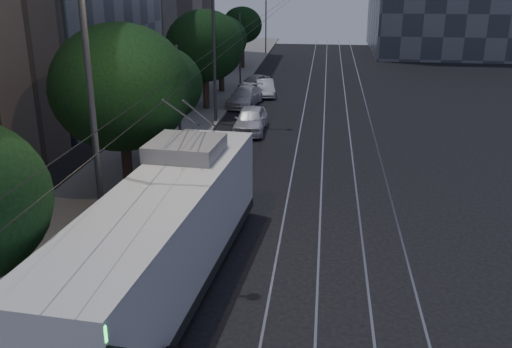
{
  "coord_description": "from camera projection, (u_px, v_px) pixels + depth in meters",
  "views": [
    {
      "loc": [
        1.7,
        -16.44,
        9.39
      ],
      "look_at": [
        -0.78,
        3.81,
        2.01
      ],
      "focal_mm": 40.0,
      "sensor_mm": 36.0,
      "label": 1
    }
  ],
  "objects": [
    {
      "name": "streetlamp_near",
      "position": [
        102.0,
        66.0,
        16.55
      ],
      "size": [
        2.68,
        0.44,
        11.25
      ],
      "color": "#4E4E50",
      "rests_on": "ground"
    },
    {
      "name": "pickup_silver",
      "position": [
        211.0,
        165.0,
        26.3
      ],
      "size": [
        3.32,
        6.28,
        1.68
      ],
      "primitive_type": "imported",
      "rotation": [
        0.0,
        0.0,
        0.09
      ],
      "color": "gray",
      "rests_on": "ground"
    },
    {
      "name": "streetlamp_far",
      "position": [
        220.0,
        19.0,
        34.43
      ],
      "size": [
        2.6,
        0.44,
        10.84
      ],
      "color": "#4E4E50",
      "rests_on": "ground"
    },
    {
      "name": "car_white_d",
      "position": [
        254.0,
        82.0,
        46.52
      ],
      "size": [
        2.73,
        3.9,
        1.23
      ],
      "primitive_type": "imported",
      "rotation": [
        0.0,
        0.0,
        -0.39
      ],
      "color": "silver",
      "rests_on": "ground"
    },
    {
      "name": "tree_2",
      "position": [
        160.0,
        85.0,
        28.44
      ],
      "size": [
        4.28,
        4.28,
        5.83
      ],
      "color": "black",
      "rests_on": "ground"
    },
    {
      "name": "sidewalk",
      "position": [
        186.0,
        116.0,
        38.23
      ],
      "size": [
        5.0,
        90.0,
        0.15
      ],
      "primitive_type": "cube",
      "color": "gray",
      "rests_on": "ground"
    },
    {
      "name": "car_white_b",
      "position": [
        245.0,
        97.0,
        41.12
      ],
      "size": [
        2.48,
        4.76,
        1.32
      ],
      "primitive_type": "imported",
      "rotation": [
        0.0,
        0.0,
        -0.14
      ],
      "color": "silver",
      "rests_on": "ground"
    },
    {
      "name": "tree_5",
      "position": [
        242.0,
        25.0,
        54.86
      ],
      "size": [
        3.86,
        3.86,
        5.97
      ],
      "color": "black",
      "rests_on": "ground"
    },
    {
      "name": "tree_4",
      "position": [
        221.0,
        39.0,
        44.16
      ],
      "size": [
        4.11,
        4.11,
        6.06
      ],
      "color": "black",
      "rests_on": "ground"
    },
    {
      "name": "car_white_c",
      "position": [
        265.0,
        88.0,
        44.34
      ],
      "size": [
        1.98,
        3.92,
        1.23
      ],
      "primitive_type": "imported",
      "rotation": [
        0.0,
        0.0,
        0.19
      ],
      "color": "silver",
      "rests_on": "ground"
    },
    {
      "name": "tree_1",
      "position": [
        121.0,
        88.0,
        23.03
      ],
      "size": [
        5.72,
        5.72,
        7.43
      ],
      "color": "black",
      "rests_on": "ground"
    },
    {
      "name": "tree_3",
      "position": [
        205.0,
        46.0,
        38.5
      ],
      "size": [
        5.35,
        5.35,
        6.86
      ],
      "color": "black",
      "rests_on": "ground"
    },
    {
      "name": "tram_rails",
      "position": [
        336.0,
        121.0,
        37.11
      ],
      "size": [
        4.52,
        90.0,
        0.02
      ],
      "color": "#97979F",
      "rests_on": "ground"
    },
    {
      "name": "car_white_a",
      "position": [
        251.0,
        120.0,
        34.5
      ],
      "size": [
        1.83,
        4.46,
        1.52
      ],
      "primitive_type": "imported",
      "rotation": [
        0.0,
        0.0,
        0.01
      ],
      "color": "white",
      "rests_on": "ground"
    },
    {
      "name": "overhead_wires",
      "position": [
        222.0,
        66.0,
        36.79
      ],
      "size": [
        2.23,
        90.0,
        6.0
      ],
      "color": "black",
      "rests_on": "ground"
    },
    {
      "name": "trolleybus",
      "position": [
        164.0,
        237.0,
        17.04
      ],
      "size": [
        3.82,
        13.29,
        5.63
      ],
      "rotation": [
        0.0,
        0.0,
        -0.08
      ],
      "color": "silver",
      "rests_on": "ground"
    },
    {
      "name": "ground",
      "position": [
        265.0,
        271.0,
        18.73
      ],
      "size": [
        120.0,
        120.0,
        0.0
      ],
      "primitive_type": "plane",
      "color": "black",
      "rests_on": "ground"
    }
  ]
}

